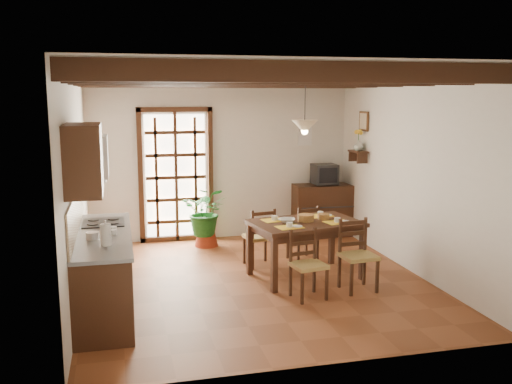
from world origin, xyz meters
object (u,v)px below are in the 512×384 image
object	(u,v)px
sideboard	(324,210)
pendant_lamp	(305,125)
chair_near_left	(308,277)
chair_far_left	(259,247)
kitchen_counter	(104,271)
chair_near_right	(358,268)
crt_tv	(324,174)
potted_plant	(206,212)
dining_table	(306,229)
chair_far_right	(303,243)

from	to	relation	value
sideboard	pendant_lamp	size ratio (longest dim) A/B	1.27
chair_near_left	chair_far_left	size ratio (longest dim) A/B	0.98
kitchen_counter	pendant_lamp	size ratio (longest dim) A/B	2.66
chair_near_right	sideboard	size ratio (longest dim) A/B	0.85
crt_tv	sideboard	bearing A→B (deg)	88.88
potted_plant	pendant_lamp	size ratio (longest dim) A/B	2.51
dining_table	chair_near_right	bearing A→B (deg)	-63.87
chair_near_left	pendant_lamp	distance (m)	2.03
dining_table	chair_far_right	bearing A→B (deg)	63.93
dining_table	chair_near_right	xyz separation A→B (m)	(0.48, -0.67, -0.40)
crt_tv	chair_near_left	bearing A→B (deg)	-114.83
chair_near_right	pendant_lamp	bearing A→B (deg)	117.97
chair_far_left	pendant_lamp	bearing A→B (deg)	121.26
chair_near_right	potted_plant	xyz separation A→B (m)	(-1.56, 2.60, 0.28)
chair_near_left	potted_plant	xyz separation A→B (m)	(-0.84, 2.73, 0.30)
kitchen_counter	crt_tv	bearing A→B (deg)	36.99
kitchen_counter	chair_far_left	distance (m)	2.54
dining_table	chair_near_right	size ratio (longest dim) A/B	1.73
dining_table	sideboard	world-z (taller)	sideboard
chair_far_right	crt_tv	world-z (taller)	crt_tv
chair_near_left	chair_far_left	world-z (taller)	chair_far_left
sideboard	crt_tv	world-z (taller)	crt_tv
kitchen_counter	pendant_lamp	world-z (taller)	pendant_lamp
chair_far_right	crt_tv	size ratio (longest dim) A/B	2.04
potted_plant	crt_tv	bearing A→B (deg)	6.90
chair_far_left	dining_table	bearing A→B (deg)	116.74
kitchen_counter	chair_far_right	distance (m)	3.22
kitchen_counter	dining_table	size ratio (longest dim) A/B	1.42
chair_near_left	potted_plant	size ratio (longest dim) A/B	0.40
potted_plant	chair_far_right	bearing A→B (deg)	-41.37
dining_table	chair_far_left	distance (m)	0.92
chair_near_left	crt_tv	size ratio (longest dim) A/B	2.04
dining_table	chair_near_right	world-z (taller)	chair_near_right
potted_plant	dining_table	bearing A→B (deg)	-61.02
chair_far_right	crt_tv	xyz separation A→B (m)	(0.85, 1.41, 0.83)
sideboard	pendant_lamp	world-z (taller)	pendant_lamp
kitchen_counter	chair_far_right	world-z (taller)	kitchen_counter
chair_near_left	crt_tv	bearing A→B (deg)	56.96
kitchen_counter	potted_plant	world-z (taller)	potted_plant
chair_far_left	chair_near_left	bearing A→B (deg)	90.72
kitchen_counter	potted_plant	bearing A→B (deg)	58.22
crt_tv	chair_far_left	bearing A→B (deg)	-136.73
sideboard	potted_plant	size ratio (longest dim) A/B	0.50
chair_far_left	sideboard	distance (m)	2.20
dining_table	pendant_lamp	distance (m)	1.40
dining_table	chair_far_left	bearing A→B (deg)	116.03
dining_table	crt_tv	distance (m)	2.49
chair_far_right	potted_plant	world-z (taller)	potted_plant
crt_tv	dining_table	bearing A→B (deg)	-117.36
chair_near_right	pendant_lamp	xyz separation A→B (m)	(-0.48, 0.77, 1.79)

